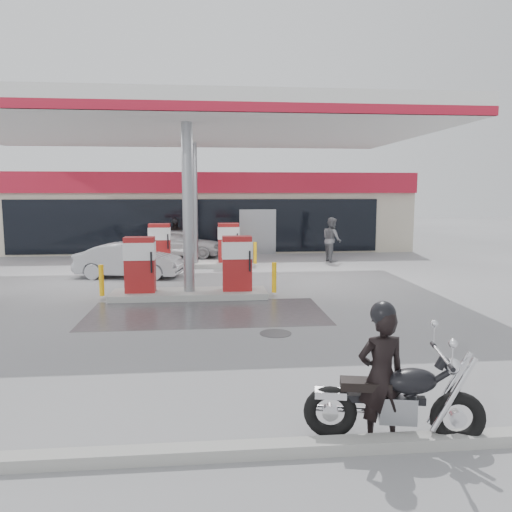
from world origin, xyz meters
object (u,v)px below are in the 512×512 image
at_px(hatchback_silver, 129,260).
at_px(main_motorcycle, 397,402).
at_px(pump_island_near, 189,273).
at_px(biker_walking, 175,238).
at_px(parked_car_left, 7,240).
at_px(biker_main, 381,376).
at_px(attendant, 332,239).
at_px(sedan_white, 179,243).
at_px(pump_island_far, 194,249).

bearing_deg(hatchback_silver, main_motorcycle, -147.19).
distance_m(pump_island_near, biker_walking, 9.85).
xyz_separation_m(pump_island_near, hatchback_silver, (-2.26, 3.59, -0.09)).
bearing_deg(parked_car_left, pump_island_near, -121.65).
xyz_separation_m(biker_main, hatchback_silver, (-4.91, 12.36, -0.21)).
bearing_deg(main_motorcycle, attendant, 90.47).
relative_size(hatchback_silver, parked_car_left, 0.85).
xyz_separation_m(attendant, hatchback_silver, (-8.26, -3.41, -0.36)).
height_order(hatchback_silver, biker_walking, biker_walking).
height_order(sedan_white, biker_walking, biker_walking).
distance_m(main_motorcycle, parked_car_left, 24.29).
bearing_deg(hatchback_silver, biker_walking, -0.92).
bearing_deg(pump_island_near, parked_car_left, 128.92).
bearing_deg(parked_car_left, pump_island_far, -102.33).
bearing_deg(sedan_white, parked_car_left, 83.26).
xyz_separation_m(parked_car_left, biker_walking, (8.67, -2.20, 0.21)).
xyz_separation_m(main_motorcycle, hatchback_silver, (-5.11, 12.40, 0.12)).
distance_m(biker_main, sedan_white, 18.30).
relative_size(pump_island_far, hatchback_silver, 1.37).
bearing_deg(biker_walking, attendant, -18.70).
distance_m(pump_island_near, biker_main, 9.16).
bearing_deg(sedan_white, biker_walking, 30.93).
distance_m(pump_island_near, parked_car_left, 15.42).
xyz_separation_m(main_motorcycle, attendant, (3.16, 15.81, 0.47)).
bearing_deg(pump_island_near, main_motorcycle, -72.10).
bearing_deg(pump_island_near, biker_main, -73.19).
relative_size(pump_island_near, biker_walking, 3.02).
height_order(biker_main, biker_walking, biker_walking).
xyz_separation_m(pump_island_far, hatchback_silver, (-2.26, -2.41, -0.09)).
height_order(pump_island_far, biker_main, pump_island_far).
distance_m(pump_island_far, biker_main, 15.01).
height_order(pump_island_near, pump_island_far, same).
height_order(pump_island_near, parked_car_left, pump_island_near).
height_order(pump_island_far, sedan_white, pump_island_far).
relative_size(sedan_white, biker_walking, 2.33).
bearing_deg(biker_walking, sedan_white, -66.76).
distance_m(pump_island_far, hatchback_silver, 3.31).
bearing_deg(attendant, pump_island_near, 129.87).
bearing_deg(attendant, parked_car_left, 62.80).
relative_size(attendant, parked_car_left, 0.44).
height_order(main_motorcycle, sedan_white, sedan_white).
distance_m(sedan_white, attendant, 7.15).
bearing_deg(parked_car_left, biker_walking, -84.80).
bearing_deg(parked_car_left, biker_main, -129.85).
distance_m(main_motorcycle, attendant, 16.12).
bearing_deg(sedan_white, attendant, -97.20).
xyz_separation_m(pump_island_near, sedan_white, (-0.80, 9.20, -0.03)).
relative_size(pump_island_near, parked_car_left, 1.17).
distance_m(sedan_white, hatchback_silver, 5.80).
xyz_separation_m(attendant, parked_car_left, (-15.69, 5.00, -0.34)).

